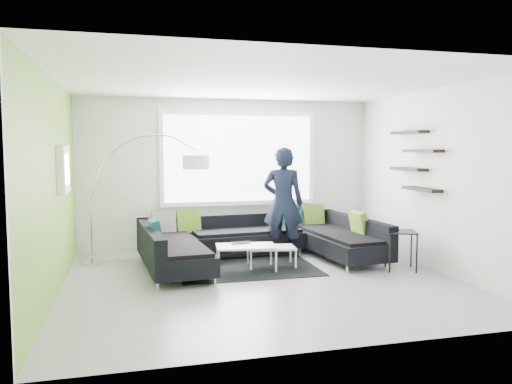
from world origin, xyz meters
TOP-DOWN VIEW (x-y plane):
  - ground at (0.00, 0.00)m, footprint 5.50×5.50m
  - room_shell at (0.04, 0.21)m, footprint 5.54×5.04m
  - sectional_sofa at (0.25, 1.11)m, footprint 3.92×2.62m
  - rug at (-0.04, 0.82)m, footprint 2.18×1.59m
  - coffee_table at (0.15, 0.77)m, footprint 1.25×0.82m
  - arc_lamp at (-2.44, 1.74)m, footprint 2.10×1.10m
  - side_table at (2.26, 0.13)m, footprint 0.57×0.57m
  - person at (0.76, 1.47)m, footprint 1.01×0.93m
  - laptop at (-0.11, 0.85)m, footprint 0.35×0.25m

SIDE VIEW (x-z plane):
  - ground at x=0.00m, z-range 0.00..0.00m
  - rug at x=-0.04m, z-range 0.00..0.01m
  - coffee_table at x=0.15m, z-range 0.00..0.39m
  - side_table at x=2.26m, z-range 0.00..0.61m
  - sectional_sofa at x=0.25m, z-range -0.05..0.76m
  - laptop at x=-0.11m, z-range 0.39..0.41m
  - person at x=0.76m, z-range 0.00..1.91m
  - arc_lamp at x=-2.44m, z-range 0.00..2.12m
  - room_shell at x=0.04m, z-range 0.40..3.22m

